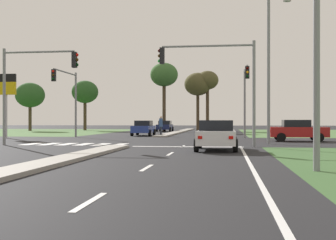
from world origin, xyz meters
name	(u,v)px	position (x,y,z in m)	size (l,w,h in m)	color
ground_plane	(145,141)	(0.00, 30.00, 0.00)	(200.00, 200.00, 0.00)	black
median_island_near	(37,166)	(0.00, 11.00, 0.07)	(1.20, 22.00, 0.14)	gray
median_island_far	(180,132)	(0.00, 55.00, 0.07)	(1.20, 36.00, 0.14)	gray
lane_dash_near	(90,202)	(3.50, 5.47, 0.01)	(0.14, 2.00, 0.01)	silver
lane_dash_second	(147,168)	(3.50, 11.47, 0.01)	(0.14, 2.00, 0.01)	silver
lane_dash_third	(170,154)	(3.50, 17.47, 0.01)	(0.14, 2.00, 0.01)	silver
lane_dash_fourth	(183,146)	(3.50, 23.47, 0.01)	(0.14, 2.00, 0.01)	silver
edge_line_right	(252,168)	(6.85, 12.00, 0.01)	(0.14, 24.00, 0.01)	silver
stop_bar_near	(187,147)	(3.80, 23.00, 0.01)	(6.40, 0.50, 0.01)	silver
crosswalk_bar_near	(32,144)	(-6.40, 24.80, 0.01)	(0.70, 2.80, 0.01)	silver
crosswalk_bar_second	(49,144)	(-5.25, 24.80, 0.01)	(0.70, 2.80, 0.01)	silver
crosswalk_bar_third	(67,144)	(-4.10, 24.80, 0.01)	(0.70, 2.80, 0.01)	silver
crosswalk_bar_fourth	(84,144)	(-2.95, 24.80, 0.01)	(0.70, 2.80, 0.01)	silver
crosswalk_bar_fifth	(102,144)	(-1.80, 24.80, 0.01)	(0.70, 2.80, 0.01)	silver
crosswalk_bar_sixth	(119,145)	(-0.65, 24.80, 0.01)	(0.70, 2.80, 0.01)	silver
car_white_near	(216,135)	(5.53, 20.26, 0.78)	(2.09, 4.40, 1.53)	silver
car_red_second	(298,130)	(11.19, 30.89, 0.80)	(4.14, 2.05, 1.56)	#A31919
car_navy_third	(165,126)	(-2.21, 57.01, 0.76)	(1.98, 4.45, 1.49)	#161E47
car_blue_fourth	(143,128)	(-2.16, 41.06, 0.77)	(1.96, 4.22, 1.50)	navy
traffic_signal_near_right	(219,73)	(5.59, 23.40, 4.25)	(5.68, 0.32, 6.11)	gray
traffic_signal_far_left	(68,91)	(-7.60, 34.60, 4.10)	(0.32, 5.58, 5.89)	gray
traffic_signal_near_left	(30,78)	(-5.90, 23.40, 4.10)	(4.85, 0.32, 5.97)	gray
traffic_signal_far_right	(246,89)	(7.60, 34.75, 4.12)	(0.32, 5.23, 5.95)	gray
street_lamp_near	(311,2)	(8.60, 11.40, 5.14)	(1.58, 1.86, 9.19)	gray
street_lamp_second	(270,59)	(8.85, 26.86, 5.49)	(1.77, 1.95, 9.85)	gray
pedestrian_at_median	(161,123)	(-0.21, 39.72, 1.23)	(0.34, 0.34, 1.80)	#232833
fuel_price_totem	(6,91)	(-12.89, 33.78, 4.04)	(1.80, 0.24, 5.54)	silver
treeline_near	(30,95)	(-22.36, 59.18, 5.17)	(4.24, 4.24, 7.01)	#423323
treeline_second	(85,92)	(-15.44, 63.35, 5.82)	(4.04, 4.04, 7.60)	#423323
treeline_third	(164,76)	(-2.54, 58.51, 7.72)	(3.83, 3.83, 9.49)	#423323
treeline_fourth	(207,82)	(3.23, 63.83, 7.29)	(3.27, 3.27, 8.88)	#423323
treeline_fifth	(198,85)	(1.78, 63.93, 6.85)	(4.01, 4.01, 8.64)	#423323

